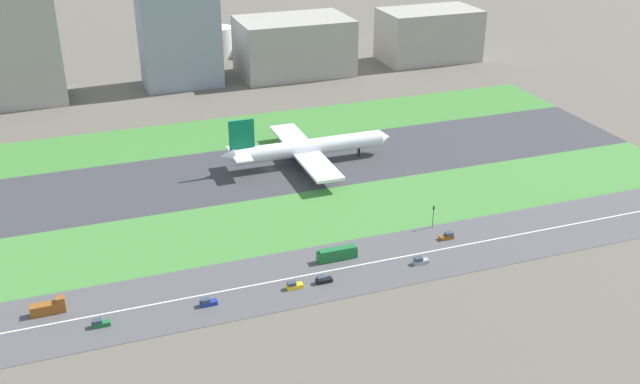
# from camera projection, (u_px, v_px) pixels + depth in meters

# --- Properties ---
(ground_plane) EXTENTS (800.00, 800.00, 0.00)m
(ground_plane) POSITION_uv_depth(u_px,v_px,m) (270.00, 169.00, 263.03)
(ground_plane) COLOR #5B564C
(runway) EXTENTS (280.00, 46.00, 0.10)m
(runway) POSITION_uv_depth(u_px,v_px,m) (270.00, 169.00, 263.01)
(runway) COLOR #38383D
(runway) RESTS_ON ground_plane
(grass_median_north) EXTENTS (280.00, 36.00, 0.10)m
(grass_median_north) POSITION_uv_depth(u_px,v_px,m) (242.00, 131.00, 297.84)
(grass_median_north) COLOR #3D7A33
(grass_median_north) RESTS_ON ground_plane
(grass_median_south) EXTENTS (280.00, 36.00, 0.10)m
(grass_median_south) POSITION_uv_depth(u_px,v_px,m) (307.00, 218.00, 228.18)
(grass_median_south) COLOR #427F38
(grass_median_south) RESTS_ON ground_plane
(highway) EXTENTS (280.00, 28.00, 0.10)m
(highway) POSITION_uv_depth(u_px,v_px,m) (344.00, 268.00, 201.00)
(highway) COLOR #4C4C4F
(highway) RESTS_ON ground_plane
(highway_centerline) EXTENTS (266.00, 0.50, 0.01)m
(highway_centerline) POSITION_uv_depth(u_px,v_px,m) (344.00, 268.00, 200.97)
(highway_centerline) COLOR silver
(highway_centerline) RESTS_ON highway
(airliner) EXTENTS (65.00, 56.00, 19.70)m
(airliner) POSITION_uv_depth(u_px,v_px,m) (305.00, 148.00, 264.49)
(airliner) COLOR white
(airliner) RESTS_ON runway
(bus_0) EXTENTS (11.60, 2.50, 3.50)m
(bus_0) POSITION_uv_depth(u_px,v_px,m) (337.00, 254.00, 204.43)
(bus_0) COLOR #19662D
(bus_0) RESTS_ON highway
(truck_0) EXTENTS (8.40, 2.50, 4.00)m
(truck_0) POSITION_uv_depth(u_px,v_px,m) (49.00, 308.00, 180.93)
(truck_0) COLOR brown
(truck_0) RESTS_ON highway
(car_0) EXTENTS (4.40, 1.80, 2.00)m
(car_0) POSITION_uv_depth(u_px,v_px,m) (100.00, 323.00, 176.24)
(car_0) COLOR #19662D
(car_0) RESTS_ON highway
(car_4) EXTENTS (4.40, 1.80, 2.00)m
(car_4) POSITION_uv_depth(u_px,v_px,m) (323.00, 280.00, 193.92)
(car_4) COLOR black
(car_4) RESTS_ON highway
(car_3) EXTENTS (4.40, 1.80, 2.00)m
(car_3) POSITION_uv_depth(u_px,v_px,m) (420.00, 261.00, 202.74)
(car_3) COLOR #99999E
(car_3) RESTS_ON highway
(car_2) EXTENTS (4.40, 1.80, 2.00)m
(car_2) POSITION_uv_depth(u_px,v_px,m) (294.00, 286.00, 191.39)
(car_2) COLOR yellow
(car_2) RESTS_ON highway
(car_5) EXTENTS (4.40, 1.80, 2.00)m
(car_5) POSITION_uv_depth(u_px,v_px,m) (447.00, 236.00, 215.52)
(car_5) COLOR brown
(car_5) RESTS_ON highway
(car_1) EXTENTS (4.40, 1.80, 2.00)m
(car_1) POSITION_uv_depth(u_px,v_px,m) (208.00, 302.00, 184.36)
(car_1) COLOR navy
(car_1) RESTS_ON highway
(traffic_light) EXTENTS (0.36, 0.50, 7.20)m
(traffic_light) POSITION_uv_depth(u_px,v_px,m) (433.00, 215.00, 220.68)
(traffic_light) COLOR #4C4C51
(traffic_light) RESTS_ON highway
(terminal_building) EXTENTS (50.79, 32.16, 49.05)m
(terminal_building) POSITION_uv_depth(u_px,v_px,m) (0.00, 48.00, 321.72)
(terminal_building) COLOR #9E998E
(terminal_building) RESTS_ON ground_plane
(hangar_building) EXTENTS (36.29, 25.62, 52.02)m
(hangar_building) POSITION_uv_depth(u_px,v_px,m) (179.00, 31.00, 345.36)
(hangar_building) COLOR gray
(hangar_building) RESTS_ON ground_plane
(office_tower) EXTENTS (55.54, 35.86, 27.96)m
(office_tower) POSITION_uv_depth(u_px,v_px,m) (294.00, 46.00, 368.11)
(office_tower) COLOR #9E998E
(office_tower) RESTS_ON ground_plane
(cargo_warehouse) EXTENTS (51.32, 29.89, 27.11)m
(cargo_warehouse) POSITION_uv_depth(u_px,v_px,m) (429.00, 35.00, 391.70)
(cargo_warehouse) COLOR #9E998E
(cargo_warehouse) RESTS_ON ground_plane
(fuel_tank_west) EXTENTS (17.83, 17.83, 16.25)m
(fuel_tank_west) POSITION_uv_depth(u_px,v_px,m) (217.00, 42.00, 399.68)
(fuel_tank_west) COLOR silver
(fuel_tank_west) RESTS_ON ground_plane
(fuel_tank_centre) EXTENTS (24.58, 24.58, 16.88)m
(fuel_tank_centre) POSITION_uv_depth(u_px,v_px,m) (269.00, 37.00, 408.71)
(fuel_tank_centre) COLOR silver
(fuel_tank_centre) RESTS_ON ground_plane
(fuel_tank_east) EXTENTS (18.31, 18.31, 14.61)m
(fuel_tank_east) POSITION_uv_depth(u_px,v_px,m) (333.00, 34.00, 421.01)
(fuel_tank_east) COLOR silver
(fuel_tank_east) RESTS_ON ground_plane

